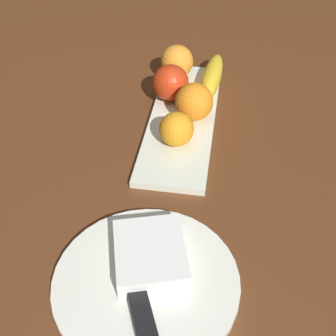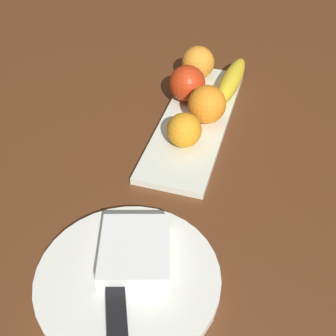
{
  "view_description": "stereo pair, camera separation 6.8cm",
  "coord_description": "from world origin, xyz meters",
  "px_view_note": "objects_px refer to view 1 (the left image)",
  "views": [
    {
      "loc": [
        -0.68,
        -0.07,
        0.5
      ],
      "look_at": [
        -0.18,
        0.01,
        0.04
      ],
      "focal_mm": 46.82,
      "sensor_mm": 36.0,
      "label": 1
    },
    {
      "loc": [
        -0.66,
        -0.14,
        0.5
      ],
      "look_at": [
        -0.18,
        0.01,
        0.04
      ],
      "focal_mm": 46.82,
      "sensor_mm": 36.0,
      "label": 2
    }
  ],
  "objects_px": {
    "banana": "(212,77)",
    "dinner_plate": "(146,282)",
    "folded_napkin": "(150,254)",
    "orange_near_apple": "(194,101)",
    "knife": "(140,309)",
    "orange_near_banana": "(176,129)",
    "orange_center": "(177,61)",
    "fruit_tray": "(183,118)",
    "apple": "(171,83)"
  },
  "relations": [
    {
      "from": "orange_center",
      "to": "dinner_plate",
      "type": "height_order",
      "value": "orange_center"
    },
    {
      "from": "banana",
      "to": "orange_near_banana",
      "type": "relative_size",
      "value": 3.08
    },
    {
      "from": "fruit_tray",
      "to": "apple",
      "type": "relative_size",
      "value": 5.36
    },
    {
      "from": "fruit_tray",
      "to": "orange_center",
      "type": "distance_m",
      "value": 0.15
    },
    {
      "from": "apple",
      "to": "orange_near_banana",
      "type": "height_order",
      "value": "apple"
    },
    {
      "from": "dinner_plate",
      "to": "knife",
      "type": "bearing_deg",
      "value": -178.68
    },
    {
      "from": "dinner_plate",
      "to": "knife",
      "type": "xyz_separation_m",
      "value": [
        -0.05,
        -0.0,
        0.01
      ]
    },
    {
      "from": "fruit_tray",
      "to": "apple",
      "type": "xyz_separation_m",
      "value": [
        0.06,
        0.03,
        0.04
      ]
    },
    {
      "from": "dinner_plate",
      "to": "orange_center",
      "type": "bearing_deg",
      "value": 3.6
    },
    {
      "from": "orange_center",
      "to": "knife",
      "type": "bearing_deg",
      "value": -176.59
    },
    {
      "from": "banana",
      "to": "orange_near_banana",
      "type": "height_order",
      "value": "orange_near_banana"
    },
    {
      "from": "apple",
      "to": "dinner_plate",
      "type": "relative_size",
      "value": 0.29
    },
    {
      "from": "orange_center",
      "to": "knife",
      "type": "relative_size",
      "value": 0.4
    },
    {
      "from": "orange_near_apple",
      "to": "orange_center",
      "type": "bearing_deg",
      "value": 20.24
    },
    {
      "from": "fruit_tray",
      "to": "orange_near_apple",
      "type": "distance_m",
      "value": 0.05
    },
    {
      "from": "dinner_plate",
      "to": "knife",
      "type": "relative_size",
      "value": 1.41
    },
    {
      "from": "fruit_tray",
      "to": "knife",
      "type": "height_order",
      "value": "knife"
    },
    {
      "from": "banana",
      "to": "knife",
      "type": "xyz_separation_m",
      "value": [
        -0.53,
        0.04,
        -0.01
      ]
    },
    {
      "from": "orange_near_banana",
      "to": "banana",
      "type": "bearing_deg",
      "value": -12.69
    },
    {
      "from": "orange_near_apple",
      "to": "knife",
      "type": "distance_m",
      "value": 0.41
    },
    {
      "from": "apple",
      "to": "knife",
      "type": "bearing_deg",
      "value": -175.91
    },
    {
      "from": "apple",
      "to": "orange_center",
      "type": "distance_m",
      "value": 0.09
    },
    {
      "from": "apple",
      "to": "knife",
      "type": "relative_size",
      "value": 0.41
    },
    {
      "from": "banana",
      "to": "folded_napkin",
      "type": "distance_m",
      "value": 0.45
    },
    {
      "from": "orange_near_banana",
      "to": "knife",
      "type": "relative_size",
      "value": 0.35
    },
    {
      "from": "orange_near_banana",
      "to": "dinner_plate",
      "type": "distance_m",
      "value": 0.29
    },
    {
      "from": "dinner_plate",
      "to": "orange_near_banana",
      "type": "bearing_deg",
      "value": 0.17
    },
    {
      "from": "apple",
      "to": "folded_napkin",
      "type": "height_order",
      "value": "apple"
    },
    {
      "from": "banana",
      "to": "knife",
      "type": "height_order",
      "value": "banana"
    },
    {
      "from": "fruit_tray",
      "to": "banana",
      "type": "height_order",
      "value": "banana"
    },
    {
      "from": "dinner_plate",
      "to": "folded_napkin",
      "type": "bearing_deg",
      "value": -0.0
    },
    {
      "from": "folded_napkin",
      "to": "dinner_plate",
      "type": "bearing_deg",
      "value": 180.0
    },
    {
      "from": "banana",
      "to": "dinner_plate",
      "type": "relative_size",
      "value": 0.77
    },
    {
      "from": "orange_center",
      "to": "dinner_plate",
      "type": "distance_m",
      "value": 0.51
    },
    {
      "from": "fruit_tray",
      "to": "dinner_plate",
      "type": "distance_m",
      "value": 0.37
    },
    {
      "from": "orange_near_apple",
      "to": "folded_napkin",
      "type": "bearing_deg",
      "value": 176.51
    },
    {
      "from": "orange_near_banana",
      "to": "folded_napkin",
      "type": "bearing_deg",
      "value": -179.81
    },
    {
      "from": "folded_napkin",
      "to": "orange_center",
      "type": "bearing_deg",
      "value": 3.83
    },
    {
      "from": "dinner_plate",
      "to": "knife",
      "type": "height_order",
      "value": "knife"
    },
    {
      "from": "banana",
      "to": "dinner_plate",
      "type": "bearing_deg",
      "value": -1.09
    },
    {
      "from": "orange_center",
      "to": "orange_near_banana",
      "type": "bearing_deg",
      "value": -172.14
    },
    {
      "from": "apple",
      "to": "orange_near_apple",
      "type": "xyz_separation_m",
      "value": [
        -0.06,
        -0.05,
        -0.0
      ]
    },
    {
      "from": "banana",
      "to": "orange_center",
      "type": "relative_size",
      "value": 2.72
    },
    {
      "from": "banana",
      "to": "folded_napkin",
      "type": "bearing_deg",
      "value": -1.44
    },
    {
      "from": "orange_center",
      "to": "folded_napkin",
      "type": "distance_m",
      "value": 0.48
    },
    {
      "from": "folded_napkin",
      "to": "orange_near_apple",
      "type": "bearing_deg",
      "value": -3.49
    },
    {
      "from": "apple",
      "to": "folded_napkin",
      "type": "bearing_deg",
      "value": -175.27
    },
    {
      "from": "knife",
      "to": "fruit_tray",
      "type": "bearing_deg",
      "value": -24.14
    },
    {
      "from": "apple",
      "to": "knife",
      "type": "xyz_separation_m",
      "value": [
        -0.47,
        -0.03,
        -0.03
      ]
    },
    {
      "from": "dinner_plate",
      "to": "folded_napkin",
      "type": "height_order",
      "value": "folded_napkin"
    }
  ]
}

